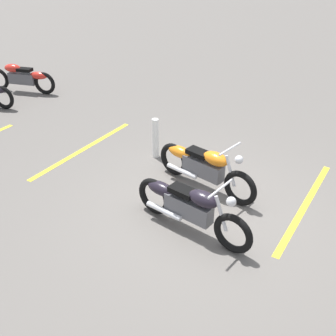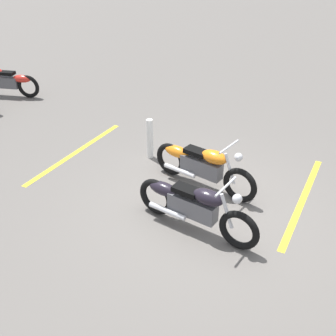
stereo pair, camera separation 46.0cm
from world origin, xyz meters
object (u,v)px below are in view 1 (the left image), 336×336
(motorcycle_dark_foreground, at_px, (188,206))
(bollard_post, at_px, (155,138))
(motorcycle_bright_foreground, at_px, (203,166))
(motorcycle_row_far_left, at_px, (23,77))

(motorcycle_dark_foreground, distance_m, bollard_post, 2.56)
(motorcycle_bright_foreground, xyz_separation_m, motorcycle_dark_foreground, (-0.30, 1.28, 0.00))
(motorcycle_dark_foreground, xyz_separation_m, bollard_post, (1.68, -1.93, -0.02))
(motorcycle_row_far_left, bearing_deg, bollard_post, 149.95)
(motorcycle_dark_foreground, bearing_deg, bollard_post, 142.53)
(motorcycle_bright_foreground, height_order, motorcycle_dark_foreground, same)
(bollard_post, bearing_deg, motorcycle_dark_foreground, 130.93)
(motorcycle_dark_foreground, relative_size, bollard_post, 2.51)
(motorcycle_bright_foreground, bearing_deg, motorcycle_row_far_left, 175.49)
(motorcycle_dark_foreground, height_order, motorcycle_row_far_left, motorcycle_dark_foreground)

